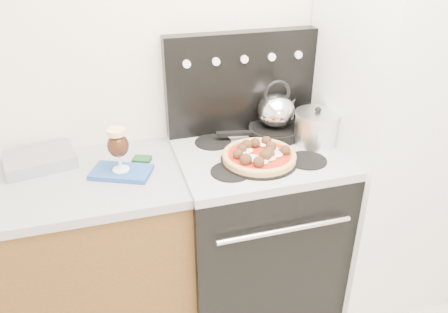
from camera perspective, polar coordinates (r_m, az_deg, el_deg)
name	(u,v)px	position (r m, az deg, el deg)	size (l,w,h in m)	color
room_shell	(351,193)	(1.19, 16.30, -4.58)	(3.52, 3.01, 2.52)	beige
base_cabinet	(30,273)	(2.29, -23.98, -13.69)	(1.45, 0.60, 0.86)	brown
countertop	(8,192)	(2.04, -26.41, -4.12)	(1.48, 0.63, 0.04)	#9999A0
stove_body	(255,232)	(2.33, 4.04, -9.87)	(0.76, 0.65, 0.88)	black
cooktop	(258,155)	(2.07, 4.46, 0.19)	(0.76, 0.65, 0.04)	#ADADB2
backguard	(241,82)	(2.21, 2.21, 9.64)	(0.76, 0.08, 0.50)	black
fridge	(391,130)	(2.36, 20.92, 3.23)	(0.64, 0.68, 1.90)	silver
foil_sheet	(40,160)	(2.13, -22.88, -0.39)	(0.30, 0.22, 0.06)	silver
oven_mitt	(121,172)	(1.96, -13.25, -2.00)	(0.26, 0.15, 0.02)	#224B94
beer_glass	(119,150)	(1.91, -13.61, 0.86)	(0.09, 0.09, 0.20)	black
pizza_pan	(259,160)	(1.98, 4.60, -0.47)	(0.35, 0.35, 0.01)	black
pizza	(259,154)	(1.96, 4.63, 0.28)	(0.33, 0.33, 0.05)	#EFC46E
skillet	(275,131)	(2.22, 6.65, 3.31)	(0.27, 0.27, 0.05)	black
tea_kettle	(276,108)	(2.17, 6.84, 6.31)	(0.18, 0.18, 0.20)	silver
stock_pot	(316,129)	(2.15, 11.93, 3.57)	(0.21, 0.21, 0.15)	silver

